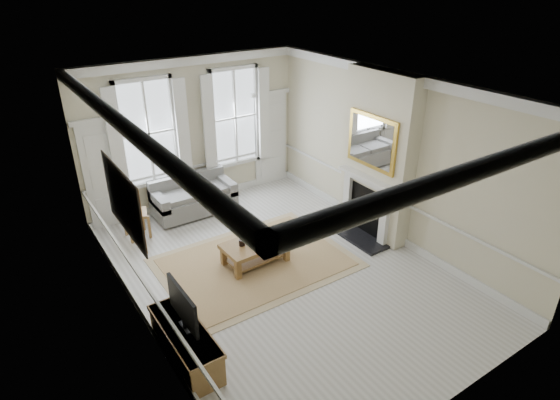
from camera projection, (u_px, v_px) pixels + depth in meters
floor at (282, 272)px, 8.68m from camera, size 7.20×7.20×0.00m
ceiling at (283, 88)px, 7.16m from camera, size 7.20×7.20×0.00m
back_wall at (194, 133)px, 10.60m from camera, size 5.20×0.00×5.20m
left_wall at (131, 232)px, 6.62m from camera, size 0.00×7.20×7.20m
right_wall at (391, 158)px, 9.22m from camera, size 0.00×7.20×7.20m
window_left at (148, 133)px, 9.95m from camera, size 1.26×0.20×2.20m
window_right at (235, 117)px, 10.99m from camera, size 1.26×0.20×2.20m
door_left at (106, 176)px, 9.79m from camera, size 0.90×0.08×2.30m
door_right at (271, 140)px, 11.83m from camera, size 0.90×0.08×2.30m
painting at (123, 201)px, 6.71m from camera, size 0.05×1.66×1.06m
chimney_breast at (378, 156)px, 9.28m from camera, size 0.35×1.70×3.38m
hearth at (356, 235)px, 9.81m from camera, size 0.55×1.50×0.05m
fireplace at (365, 203)px, 9.60m from camera, size 0.21×1.45×1.33m
mirror at (371, 142)px, 9.01m from camera, size 0.06×1.26×1.06m
sofa at (193, 198)px, 10.65m from camera, size 1.82×0.89×0.85m
side_table at (136, 217)px, 9.61m from camera, size 0.58×0.58×0.57m
rug at (256, 262)px, 8.93m from camera, size 3.50×2.60×0.02m
coffee_table at (255, 246)px, 8.77m from camera, size 1.24×0.75×0.46m
ceramic_pot_a at (242, 243)px, 8.62m from camera, size 0.12×0.12×0.12m
ceramic_pot_b at (265, 238)px, 8.77m from camera, size 0.13×0.13×0.09m
bowl at (254, 238)px, 8.81m from camera, size 0.30×0.30×0.07m
tv_stand at (186, 343)px, 6.64m from camera, size 0.49×1.51×0.54m
tv at (183, 306)px, 6.36m from camera, size 0.08×0.90×0.68m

